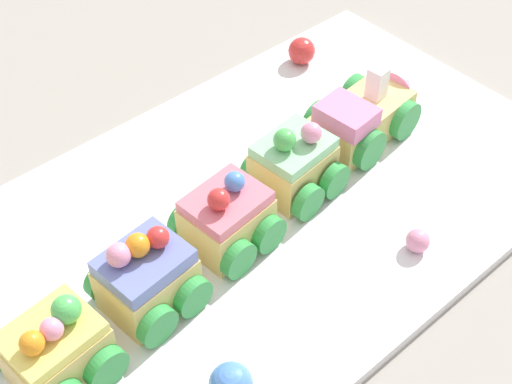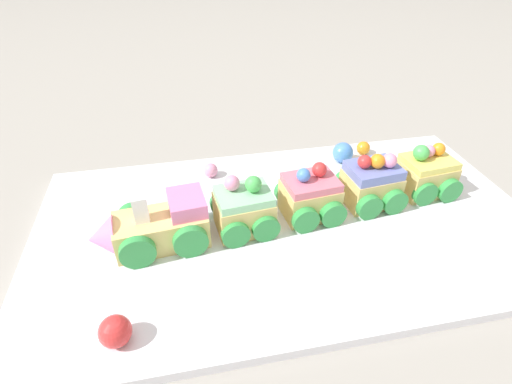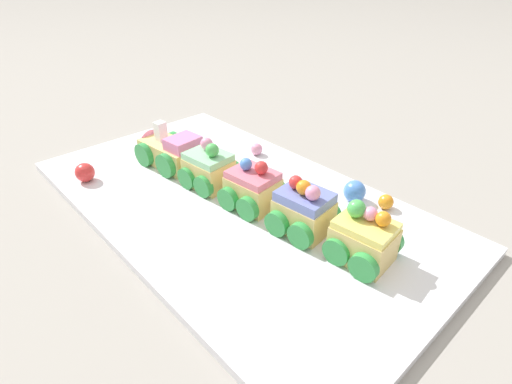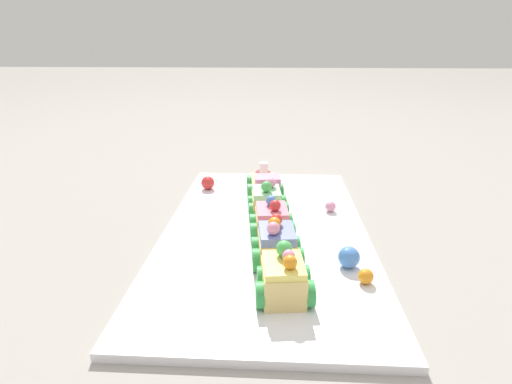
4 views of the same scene
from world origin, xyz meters
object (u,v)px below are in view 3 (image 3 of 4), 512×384
object	(u,v)px
gumball_orange	(386,202)
cake_train_locomotive	(167,150)
cake_car_mint	(210,169)
cake_car_blueberry	(304,211)
gumball_blue	(355,191)
cake_car_lemon	(363,240)
gumball_pink	(257,149)
gumball_red	(85,172)
cake_car_strawberry	(253,189)

from	to	relation	value
gumball_orange	cake_train_locomotive	bearing A→B (deg)	24.74
cake_car_mint	gumball_orange	bearing A→B (deg)	-153.35
cake_train_locomotive	gumball_orange	size ratio (longest dim) A/B	6.43
gumball_orange	cake_car_blueberry	bearing A→B (deg)	69.36
cake_train_locomotive	gumball_orange	xyz separation A→B (m)	(-0.33, -0.15, -0.01)
cake_car_mint	cake_car_blueberry	size ratio (longest dim) A/B	1.00
cake_car_mint	gumball_blue	world-z (taller)	cake_car_mint
cake_car_lemon	gumball_pink	size ratio (longest dim) A/B	3.83
cake_car_blueberry	gumball_blue	distance (m)	0.11
gumball_blue	gumball_pink	bearing A→B (deg)	0.49
gumball_red	gumball_blue	xyz separation A→B (m)	(-0.32, -0.26, 0.00)
cake_car_blueberry	cake_car_lemon	world-z (taller)	cake_car_blueberry
cake_car_lemon	gumball_orange	xyz separation A→B (m)	(0.04, -0.11, -0.02)
gumball_pink	gumball_blue	world-z (taller)	gumball_blue
cake_train_locomotive	cake_car_lemon	size ratio (longest dim) A/B	1.72
cake_car_lemon	gumball_red	size ratio (longest dim) A/B	2.67
gumball_pink	cake_train_locomotive	bearing A→B (deg)	59.07
cake_car_strawberry	gumball_pink	distance (m)	0.16
cake_train_locomotive	gumball_red	xyz separation A→B (m)	(0.03, 0.13, -0.01)
cake_train_locomotive	gumball_orange	bearing A→B (deg)	-161.05
gumball_red	gumball_orange	world-z (taller)	gumball_red
gumball_pink	cake_car_lemon	bearing A→B (deg)	161.55
gumball_pink	gumball_orange	distance (m)	0.25
cake_train_locomotive	cake_car_blueberry	bearing A→B (deg)	179.94
cake_car_lemon	gumball_blue	size ratio (longest dim) A/B	2.50
gumball_red	gumball_blue	bearing A→B (deg)	-140.64
cake_car_blueberry	cake_car_strawberry	bearing A→B (deg)	-0.24
cake_train_locomotive	cake_car_blueberry	world-z (taller)	cake_car_blueberry
cake_car_mint	cake_car_lemon	world-z (taller)	same
cake_car_blueberry	gumball_orange	world-z (taller)	cake_car_blueberry
gumball_blue	gumball_orange	bearing A→B (deg)	-158.68
cake_car_mint	gumball_blue	distance (m)	0.22
cake_car_mint	gumball_orange	xyz separation A→B (m)	(-0.22, -0.14, -0.02)
cake_train_locomotive	cake_car_mint	distance (m)	0.11
gumball_orange	gumball_blue	distance (m)	0.05
cake_car_strawberry	cake_train_locomotive	bearing A→B (deg)	0.03
cake_car_lemon	gumball_orange	world-z (taller)	cake_car_lemon
gumball_pink	gumball_red	bearing A→B (deg)	66.41
cake_car_strawberry	cake_car_blueberry	bearing A→B (deg)	179.76
cake_car_blueberry	cake_car_lemon	bearing A→B (deg)	-179.60
gumball_red	cake_car_mint	bearing A→B (deg)	-135.59
cake_car_mint	cake_car_strawberry	bearing A→B (deg)	179.98
cake_car_blueberry	cake_car_lemon	size ratio (longest dim) A/B	1.00
cake_car_strawberry	cake_car_blueberry	world-z (taller)	cake_car_blueberry
gumball_blue	cake_train_locomotive	bearing A→B (deg)	25.23
cake_car_blueberry	gumball_red	size ratio (longest dim) A/B	2.67
cake_car_strawberry	gumball_pink	size ratio (longest dim) A/B	3.83
cake_car_mint	cake_car_lemon	bearing A→B (deg)	-179.96
cake_car_lemon	gumball_orange	size ratio (longest dim) A/B	3.73
cake_car_strawberry	cake_car_lemon	distance (m)	0.17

